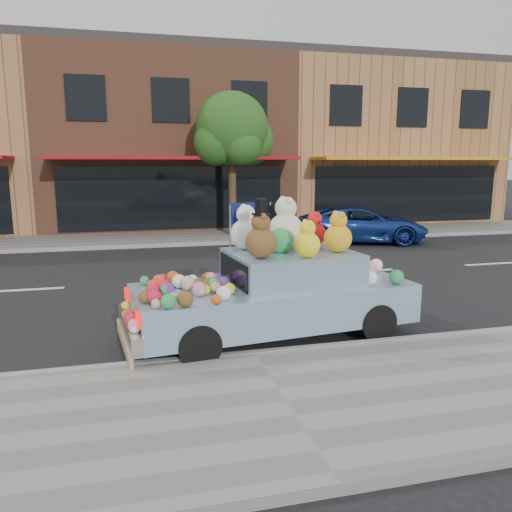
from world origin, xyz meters
name	(u,v)px	position (x,y,z in m)	size (l,w,h in m)	color
ground	(204,280)	(0.00, 0.00, 0.00)	(120.00, 120.00, 0.00)	black
near_sidewalk	(286,406)	(0.00, -6.50, 0.06)	(60.00, 3.00, 0.12)	gray
far_sidewalk	(178,238)	(0.00, 6.50, 0.06)	(60.00, 3.00, 0.12)	gray
near_kerb	(254,356)	(0.00, -5.00, 0.07)	(60.00, 0.12, 0.13)	gray
far_kerb	(182,244)	(0.00, 5.00, 0.07)	(60.00, 0.12, 0.13)	gray
storefront_mid	(165,142)	(0.00, 11.97, 3.64)	(10.00, 9.80, 7.30)	brown
storefront_right	(368,144)	(10.00, 11.97, 3.64)	(10.00, 9.80, 7.30)	#A26E44
street_tree	(232,135)	(2.03, 6.55, 3.69)	(3.00, 2.70, 5.22)	#38281C
car_blue	(362,225)	(6.15, 4.39, 0.61)	(2.04, 4.43, 1.23)	navy
art_car	(275,288)	(0.55, -4.11, 0.79)	(4.65, 2.23, 2.21)	black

